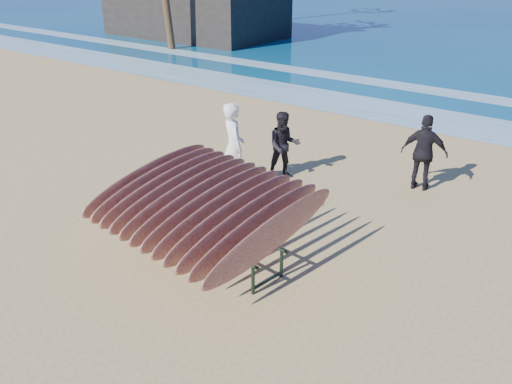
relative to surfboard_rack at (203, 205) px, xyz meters
The scene contains 7 objects.
ground 1.02m from the surfboard_rack, ahead, with size 120.00×120.00×0.00m, color tan.
foam_near 10.12m from the surfboard_rack, 87.39° to the left, with size 160.00×160.00×0.00m, color white.
foam_far 13.60m from the surfboard_rack, 88.06° to the left, with size 160.00×160.00×0.00m, color white.
surfboard_rack is the anchor object (origin of this frame).
person_white 2.71m from the surfboard_rack, 118.27° to the left, with size 0.70×0.46×1.93m, color white.
person_dark_a 3.66m from the surfboard_rack, 102.51° to the left, with size 0.75×0.58×1.54m, color black.
person_dark_b 5.22m from the surfboard_rack, 67.89° to the left, with size 0.98×0.41×1.67m, color black.
Camera 1 is at (5.15, -6.04, 4.87)m, focal length 38.00 mm.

